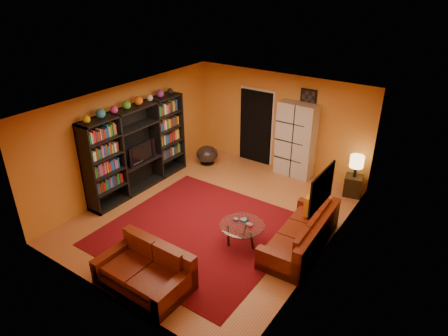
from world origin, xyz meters
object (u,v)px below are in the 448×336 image
Objects in this scene: side_table at (353,186)px; table_lamp at (357,162)px; sofa at (304,236)px; loveseat at (147,270)px; entertainment_unit at (138,149)px; tv at (140,152)px; coffee_table at (242,227)px; storage_cabinet at (296,140)px; bowl_chair at (207,154)px.

side_table is 0.93× the size of table_lamp.
sofa is 3.06m from loveseat.
entertainment_unit reaches higher than tv.
loveseat is 3.26× the size of side_table.
coffee_table is at bearing -110.55° from table_lamp.
sofa reaches higher than side_table.
loveseat is 5.39m from side_table.
storage_cabinet reaches higher than bowl_chair.
entertainment_unit is 4.01m from storage_cabinet.
sofa reaches higher than bowl_chair.
storage_cabinet is at bearing -45.26° from tv.
tv is (0.05, 0.01, -0.08)m from entertainment_unit.
coffee_table is 1.66× the size of table_lamp.
coffee_table is (-1.07, -0.58, 0.12)m from sofa.
entertainment_unit is 5.23m from table_lamp.
sofa is 4.34× the size of side_table.
sofa is 3.25m from storage_cabinet.
table_lamp is (1.95, 5.03, 0.60)m from loveseat.
table_lamp is (4.53, 2.62, -0.16)m from entertainment_unit.
table_lamp reaches higher than loveseat.
sofa is 1.10× the size of storage_cabinet.
sofa is at bearing -58.98° from storage_cabinet.
loveseat reaches higher than side_table.
storage_cabinet reaches higher than coffee_table.
entertainment_unit reaches higher than side_table.
coffee_table is at bearing -42.92° from bowl_chair.
sofa is (4.36, 0.02, -0.68)m from tv.
tv reaches higher than bowl_chair.
bowl_chair is (-3.84, 2.00, -0.01)m from sofa.
sofa is at bearing -92.52° from table_lamp.
entertainment_unit is at bearing -133.77° from storage_cabinet.
bowl_chair is at bearing 150.01° from sofa.
bowl_chair is (-2.77, 2.58, -0.13)m from coffee_table.
storage_cabinet is (-0.47, 3.35, 0.58)m from coffee_table.
table_lamp is (3.96, 0.59, 0.61)m from bowl_chair.
entertainment_unit reaches higher than bowl_chair.
sofa is 1.33× the size of loveseat.
entertainment_unit reaches higher than coffee_table.
side_table is at bearing -4.45° from storage_cabinet.
entertainment_unit reaches higher than table_lamp.
tv is 3.97m from storage_cabinet.
storage_cabinet is 3.95× the size of side_table.
storage_cabinet is at bearing -2.39° from loveseat.
storage_cabinet is 3.20× the size of bowl_chair.
sofa is at bearing -36.15° from loveseat.
tv is 0.43× the size of storage_cabinet.
sofa is 2.43× the size of coffee_table.
sofa reaches higher than coffee_table.
tv reaches higher than sofa.
sofa is 3.51× the size of bowl_chair.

